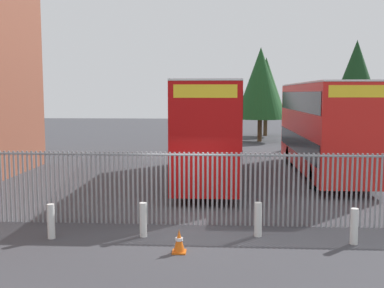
# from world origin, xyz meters

# --- Properties ---
(ground_plane) EXTENTS (100.00, 100.00, 0.00)m
(ground_plane) POSITION_xyz_m (0.00, 8.00, 0.00)
(ground_plane) COLOR #3D3D42
(palisade_fence) EXTENTS (16.39, 0.14, 2.35)m
(palisade_fence) POSITION_xyz_m (-0.14, 0.00, 1.18)
(palisade_fence) COLOR gray
(palisade_fence) RESTS_ON ground
(double_decker_bus_near_gate) EXTENTS (2.54, 10.81, 4.42)m
(double_decker_bus_near_gate) POSITION_xyz_m (0.56, 7.30, 2.42)
(double_decker_bus_near_gate) COLOR #B70C0C
(double_decker_bus_near_gate) RESTS_ON ground
(double_decker_bus_behind_fence_left) EXTENTS (2.54, 10.81, 4.42)m
(double_decker_bus_behind_fence_left) POSITION_xyz_m (6.02, 8.87, 2.42)
(double_decker_bus_behind_fence_left) COLOR red
(double_decker_bus_behind_fence_left) RESTS_ON ground
(bollard_near_left) EXTENTS (0.20, 0.20, 0.95)m
(bollard_near_left) POSITION_xyz_m (-3.51, -1.53, 0.47)
(bollard_near_left) COLOR silver
(bollard_near_left) RESTS_ON ground
(bollard_center_front) EXTENTS (0.20, 0.20, 0.95)m
(bollard_center_front) POSITION_xyz_m (-1.04, -1.22, 0.47)
(bollard_center_front) COLOR silver
(bollard_center_front) RESTS_ON ground
(bollard_near_right) EXTENTS (0.20, 0.20, 0.95)m
(bollard_near_right) POSITION_xyz_m (2.12, -1.01, 0.47)
(bollard_near_right) COLOR silver
(bollard_near_right) RESTS_ON ground
(bollard_far_right) EXTENTS (0.20, 0.20, 0.95)m
(bollard_far_right) POSITION_xyz_m (4.57, -1.52, 0.47)
(bollard_far_right) COLOR silver
(bollard_far_right) RESTS_ON ground
(traffic_cone_by_gate) EXTENTS (0.34, 0.34, 0.59)m
(traffic_cone_by_gate) POSITION_xyz_m (0.06, -2.45, 0.29)
(traffic_cone_by_gate) COLOR orange
(traffic_cone_by_gate) RESTS_ON ground
(tree_tall_back) EXTENTS (4.03, 4.03, 7.62)m
(tree_tall_back) POSITION_xyz_m (4.35, 24.37, 4.73)
(tree_tall_back) COLOR #4C3823
(tree_tall_back) RESTS_ON ground
(tree_short_side) EXTENTS (3.52, 3.52, 7.19)m
(tree_short_side) POSITION_xyz_m (5.32, 29.48, 4.66)
(tree_short_side) COLOR #4C3823
(tree_short_side) RESTS_ON ground
(tree_mid_row) EXTENTS (4.16, 4.16, 8.12)m
(tree_mid_row) POSITION_xyz_m (11.90, 24.24, 5.14)
(tree_mid_row) COLOR #4C3823
(tree_mid_row) RESTS_ON ground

